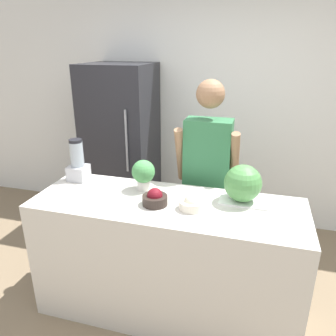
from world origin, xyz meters
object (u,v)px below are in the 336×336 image
Objects in this scene: blender at (78,163)px; potted_plant at (143,173)px; refrigerator at (122,147)px; bowl_cream at (191,204)px; watermelon at (243,183)px; person at (207,180)px; bowl_cherries at (155,198)px.

blender is 1.45× the size of potted_plant.
bowl_cream is (1.09, -1.33, 0.08)m from refrigerator.
watermelon is at bearing -0.89° from potted_plant.
person is 1.09m from blender.
potted_plant is at bearing -59.09° from refrigerator.
bowl_cherries is 0.29m from potted_plant.
bowl_cherries is at bearing -58.10° from refrigerator.
blender is at bearing 160.79° from bowl_cherries.
bowl_cherries is (0.83, -1.33, 0.09)m from refrigerator.
bowl_cream is 1.05m from blender.
potted_plant is (0.67, -1.11, 0.18)m from refrigerator.
bowl_cherries is at bearing -53.39° from potted_plant.
watermelon is at bearing -53.18° from person.
refrigerator is at bearing 147.36° from person.
refrigerator is at bearing 141.41° from watermelon.
blender is (0.08, -1.07, 0.19)m from refrigerator.
bowl_cherries is 0.74× the size of potted_plant.
bowl_cream is at bearing -14.35° from blender.
watermelon reaches higher than potted_plant.
potted_plant is (-0.42, -0.42, 0.17)m from person.
watermelon is 0.63m from bowl_cherries.
refrigerator is 1.04× the size of person.
refrigerator is 10.93× the size of bowl_cream.
person is at bearing 20.16° from blender.
bowl_cream is (0.26, 0.00, -0.01)m from bowl_cherries.
blender is (-0.75, 0.26, 0.10)m from bowl_cherries.
refrigerator is 7.62× the size of potted_plant.
potted_plant is (-0.16, 0.22, 0.09)m from bowl_cherries.
potted_plant is at bearing 126.61° from bowl_cherries.
refrigerator is 10.26× the size of bowl_cherries.
person is at bearing 126.82° from watermelon.
bowl_cream is at bearing -147.93° from watermelon.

